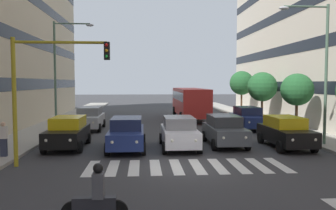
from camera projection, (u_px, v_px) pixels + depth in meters
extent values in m
plane|color=#38383A|center=(187.00, 167.00, 14.85)|extent=(180.00, 180.00, 0.00)
cube|color=black|center=(311.00, 86.00, 34.21)|extent=(8.09, 25.86, 0.90)
cube|color=black|center=(312.00, 53.00, 34.00)|extent=(8.09, 25.86, 0.90)
cube|color=black|center=(313.00, 20.00, 33.79)|extent=(8.09, 25.86, 0.90)
cube|color=black|center=(2.00, 84.00, 31.73)|extent=(8.09, 26.53, 0.90)
cube|color=black|center=(1.00, 46.00, 31.50)|extent=(8.09, 26.53, 0.90)
cube|color=black|center=(0.00, 7.00, 31.28)|extent=(8.09, 26.53, 0.90)
cube|color=silver|center=(279.00, 165.00, 15.15)|extent=(0.45, 2.80, 0.01)
cube|color=silver|center=(259.00, 165.00, 15.08)|extent=(0.45, 2.80, 0.01)
cube|color=silver|center=(238.00, 166.00, 15.02)|extent=(0.45, 2.80, 0.01)
cube|color=silver|center=(218.00, 166.00, 14.95)|extent=(0.45, 2.80, 0.01)
cube|color=silver|center=(197.00, 166.00, 14.89)|extent=(0.45, 2.80, 0.01)
cube|color=silver|center=(176.00, 167.00, 14.82)|extent=(0.45, 2.80, 0.01)
cube|color=silver|center=(155.00, 167.00, 14.76)|extent=(0.45, 2.80, 0.01)
cube|color=silver|center=(134.00, 167.00, 14.69)|extent=(0.45, 2.80, 0.01)
cube|color=silver|center=(113.00, 168.00, 14.62)|extent=(0.45, 2.80, 0.01)
cube|color=silver|center=(91.00, 168.00, 14.56)|extent=(0.45, 2.80, 0.01)
cube|color=black|center=(286.00, 135.00, 19.10)|extent=(1.80, 4.40, 0.80)
cube|color=yellow|center=(284.00, 122.00, 19.25)|extent=(1.58, 2.46, 0.60)
cylinder|color=black|center=(314.00, 147.00, 17.74)|extent=(0.22, 0.64, 0.64)
cylinder|color=black|center=(280.00, 147.00, 17.61)|extent=(0.22, 0.64, 0.64)
cylinder|color=black|center=(290.00, 138.00, 20.63)|extent=(0.22, 0.64, 0.64)
cylinder|color=black|center=(261.00, 138.00, 20.50)|extent=(0.22, 0.64, 0.64)
sphere|color=white|center=(315.00, 140.00, 16.99)|extent=(0.18, 0.18, 0.18)
sphere|color=white|center=(292.00, 140.00, 16.91)|extent=(0.18, 0.18, 0.18)
cube|color=#474C51|center=(225.00, 133.00, 19.75)|extent=(1.80, 4.40, 0.80)
cube|color=#343639|center=(224.00, 120.00, 19.90)|extent=(1.58, 2.46, 0.60)
cylinder|color=black|center=(248.00, 144.00, 18.39)|extent=(0.22, 0.64, 0.64)
cylinder|color=black|center=(214.00, 145.00, 18.26)|extent=(0.22, 0.64, 0.64)
cylinder|color=black|center=(233.00, 136.00, 21.28)|extent=(0.22, 0.64, 0.64)
cylinder|color=black|center=(204.00, 136.00, 21.15)|extent=(0.22, 0.64, 0.64)
sphere|color=white|center=(246.00, 138.00, 17.64)|extent=(0.18, 0.18, 0.18)
sphere|color=white|center=(223.00, 138.00, 17.56)|extent=(0.18, 0.18, 0.18)
cube|color=silver|center=(179.00, 135.00, 18.87)|extent=(1.80, 4.40, 0.80)
cube|color=gray|center=(179.00, 122.00, 19.02)|extent=(1.58, 2.46, 0.60)
cylinder|color=black|center=(200.00, 147.00, 17.52)|extent=(0.22, 0.64, 0.64)
cylinder|color=black|center=(164.00, 148.00, 17.39)|extent=(0.22, 0.64, 0.64)
cylinder|color=black|center=(192.00, 138.00, 20.41)|extent=(0.22, 0.64, 0.64)
cylinder|color=black|center=(161.00, 139.00, 20.28)|extent=(0.22, 0.64, 0.64)
sphere|color=white|center=(196.00, 140.00, 16.77)|extent=(0.18, 0.18, 0.18)
sphere|color=white|center=(172.00, 141.00, 16.68)|extent=(0.18, 0.18, 0.18)
cube|color=navy|center=(127.00, 137.00, 18.48)|extent=(1.80, 4.40, 0.80)
cube|color=#1D2547|center=(127.00, 123.00, 18.63)|extent=(1.58, 2.46, 0.60)
cylinder|color=black|center=(144.00, 149.00, 17.12)|extent=(0.22, 0.64, 0.64)
cylinder|color=black|center=(107.00, 149.00, 16.99)|extent=(0.22, 0.64, 0.64)
cylinder|color=black|center=(143.00, 139.00, 20.01)|extent=(0.22, 0.64, 0.64)
cylinder|color=black|center=(112.00, 140.00, 19.88)|extent=(0.22, 0.64, 0.64)
sphere|color=white|center=(137.00, 142.00, 16.37)|extent=(0.18, 0.18, 0.18)
sphere|color=white|center=(112.00, 142.00, 16.29)|extent=(0.18, 0.18, 0.18)
cube|color=black|center=(68.00, 135.00, 18.97)|extent=(1.80, 4.40, 0.80)
cube|color=yellow|center=(68.00, 122.00, 19.12)|extent=(1.58, 2.46, 0.60)
cylinder|color=black|center=(80.00, 147.00, 17.62)|extent=(0.22, 0.64, 0.64)
cylinder|color=black|center=(44.00, 148.00, 17.48)|extent=(0.22, 0.64, 0.64)
cylinder|color=black|center=(89.00, 138.00, 20.51)|extent=(0.22, 0.64, 0.64)
cylinder|color=black|center=(58.00, 138.00, 20.38)|extent=(0.22, 0.64, 0.64)
sphere|color=white|center=(70.00, 140.00, 16.87)|extent=(0.18, 0.18, 0.18)
sphere|color=white|center=(46.00, 140.00, 16.78)|extent=(0.18, 0.18, 0.18)
cube|color=navy|center=(248.00, 120.00, 26.61)|extent=(1.80, 4.40, 0.80)
cube|color=#1D2547|center=(247.00, 111.00, 26.77)|extent=(1.58, 2.46, 0.60)
cylinder|color=black|center=(266.00, 128.00, 25.26)|extent=(0.22, 0.64, 0.64)
cylinder|color=black|center=(242.00, 128.00, 25.13)|extent=(0.22, 0.64, 0.64)
cylinder|color=black|center=(253.00, 123.00, 28.15)|extent=(0.22, 0.64, 0.64)
cylinder|color=black|center=(231.00, 123.00, 28.02)|extent=(0.22, 0.64, 0.64)
sphere|color=white|center=(265.00, 122.00, 24.51)|extent=(0.18, 0.18, 0.18)
sphere|color=white|center=(249.00, 122.00, 24.43)|extent=(0.18, 0.18, 0.18)
cube|color=#B2B7BC|center=(90.00, 120.00, 26.38)|extent=(1.80, 4.40, 0.80)
cube|color=slate|center=(90.00, 111.00, 26.53)|extent=(1.58, 2.46, 0.60)
cylinder|color=black|center=(99.00, 128.00, 25.02)|extent=(0.22, 0.64, 0.64)
cylinder|color=black|center=(74.00, 128.00, 24.89)|extent=(0.22, 0.64, 0.64)
cylinder|color=black|center=(104.00, 123.00, 27.91)|extent=(0.22, 0.64, 0.64)
cylinder|color=black|center=(81.00, 123.00, 27.78)|extent=(0.22, 0.64, 0.64)
sphere|color=white|center=(93.00, 122.00, 24.27)|extent=(0.18, 0.18, 0.18)
sphere|color=white|center=(77.00, 123.00, 24.19)|extent=(0.18, 0.18, 0.18)
cube|color=red|center=(190.00, 101.00, 34.30)|extent=(2.50, 10.50, 2.50)
cube|color=black|center=(190.00, 96.00, 34.27)|extent=(2.52, 9.87, 0.80)
cylinder|color=black|center=(209.00, 117.00, 30.82)|extent=(0.28, 1.00, 1.00)
cylinder|color=black|center=(181.00, 118.00, 30.64)|extent=(0.28, 1.00, 1.00)
cylinder|color=black|center=(197.00, 111.00, 37.61)|extent=(0.28, 1.00, 1.00)
cylinder|color=black|center=(174.00, 111.00, 37.43)|extent=(0.28, 1.00, 1.00)
cube|color=#232328|center=(94.00, 204.00, 8.80)|extent=(1.10, 0.25, 0.36)
cube|color=#4C4C51|center=(98.00, 185.00, 8.77)|extent=(0.28, 0.36, 0.64)
sphere|color=black|center=(98.00, 168.00, 8.74)|extent=(0.26, 0.26, 0.26)
cylinder|color=#AD991E|center=(14.00, 103.00, 14.70)|extent=(0.18, 0.18, 5.50)
cylinder|color=#AD991E|center=(60.00, 42.00, 14.67)|extent=(3.91, 0.12, 0.12)
cube|color=black|center=(107.00, 51.00, 14.84)|extent=(0.24, 0.28, 0.76)
sphere|color=red|center=(106.00, 45.00, 14.67)|extent=(0.14, 0.14, 0.14)
sphere|color=orange|center=(107.00, 51.00, 14.69)|extent=(0.14, 0.14, 0.14)
sphere|color=green|center=(107.00, 56.00, 14.71)|extent=(0.14, 0.14, 0.14)
cylinder|color=#4C6B56|center=(326.00, 75.00, 19.26)|extent=(0.16, 0.16, 7.75)
cylinder|color=#4C6B56|center=(306.00, 7.00, 18.92)|extent=(2.49, 0.10, 0.10)
ellipsoid|color=#B7BCC1|center=(284.00, 8.00, 18.84)|extent=(0.56, 0.28, 0.20)
cylinder|color=#4C6B56|center=(55.00, 76.00, 25.50)|extent=(0.16, 0.16, 7.91)
cylinder|color=#4C6B56|center=(72.00, 24.00, 25.35)|extent=(2.59, 0.10, 0.10)
ellipsoid|color=#B7BCC1|center=(90.00, 25.00, 25.45)|extent=(0.56, 0.28, 0.20)
cylinder|color=#513823|center=(296.00, 115.00, 24.41)|extent=(0.20, 0.20, 2.27)
sphere|color=#235B2D|center=(297.00, 90.00, 24.30)|extent=(2.27, 2.27, 2.27)
cylinder|color=#513823|center=(262.00, 108.00, 31.71)|extent=(0.20, 0.20, 2.26)
sphere|color=#235B2D|center=(262.00, 87.00, 31.58)|extent=(2.68, 2.68, 2.68)
cylinder|color=#513823|center=(241.00, 102.00, 37.99)|extent=(0.20, 0.20, 2.62)
sphere|color=#235B2D|center=(242.00, 83.00, 37.86)|extent=(2.61, 2.61, 2.61)
cube|color=#2D3347|center=(4.00, 147.00, 16.18)|extent=(0.28, 0.20, 0.84)
cube|color=silver|center=(3.00, 133.00, 16.13)|extent=(0.36, 0.24, 0.56)
sphere|color=tan|center=(3.00, 124.00, 16.11)|extent=(0.22, 0.22, 0.22)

